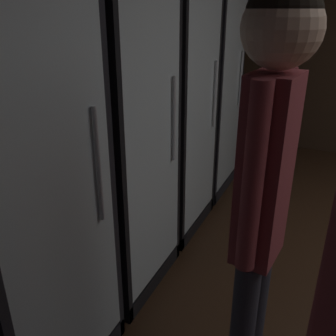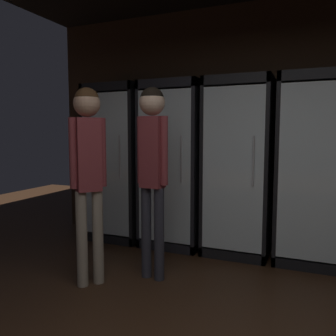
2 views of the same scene
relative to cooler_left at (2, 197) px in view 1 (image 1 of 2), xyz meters
name	(u,v)px [view 1 (image 1 of 2)]	position (x,y,z in m)	size (l,w,h in m)	color
wall_back	(107,49)	(1.27, 0.29, 0.46)	(6.00, 0.06, 2.80)	#382619
cooler_left	(2,197)	(0.00, 0.00, 0.00)	(0.70, 0.60, 1.92)	black
cooler_center	(105,142)	(0.76, 0.00, 0.00)	(0.70, 0.60, 1.92)	black
cooler_right	(162,111)	(1.52, 0.00, 0.00)	(0.70, 0.60, 1.92)	black
cooler_far_right	(198,93)	(2.28, 0.00, 0.00)	(0.70, 0.60, 1.92)	black
shopper_near	(265,177)	(0.19, -1.02, 0.21)	(0.31, 0.23, 1.74)	#2D2D38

